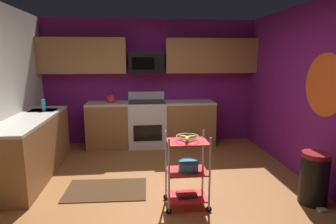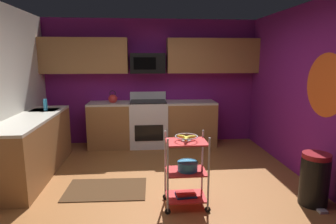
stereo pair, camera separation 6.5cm
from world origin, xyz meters
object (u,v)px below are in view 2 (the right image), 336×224
rolling_cart (186,171)px  fruit_bowl (186,137)px  oven_range (149,123)px  kettle (113,99)px  microwave (148,63)px  mixing_bowl_large (188,166)px  book_stack (186,194)px  trash_can (314,179)px  dish_soap_bottle (45,105)px

rolling_cart → fruit_bowl: rolling_cart is taller
oven_range → kettle: size_ratio=4.17×
microwave → mixing_bowl_large: (0.42, -2.67, -1.18)m
oven_range → microwave: size_ratio=1.57×
fruit_bowl → oven_range: bearing=98.8°
book_stack → trash_can: 1.60m
oven_range → microwave: (-0.00, 0.10, 1.22)m
dish_soap_bottle → book_stack: bearing=-38.6°
oven_range → mixing_bowl_large: oven_range is taller
oven_range → microwave: microwave is taller
book_stack → dish_soap_bottle: 2.90m
rolling_cart → microwave: bearing=98.5°
oven_range → microwave: bearing=90.3°
dish_soap_bottle → kettle: bearing=38.6°
oven_range → trash_can: oven_range is taller
kettle → dish_soap_bottle: bearing=-141.4°
rolling_cart → book_stack: 0.30m
rolling_cart → book_stack: size_ratio=3.57×
mixing_bowl_large → trash_can: (1.57, -0.10, -0.19)m
oven_range → fruit_bowl: size_ratio=4.04×
microwave → trash_can: microwave is taller
fruit_bowl → book_stack: fruit_bowl is taller
oven_range → rolling_cart: size_ratio=1.20×
rolling_cart → dish_soap_bottle: 2.82m
kettle → microwave: bearing=8.6°
microwave → rolling_cart: (0.40, -2.67, -1.25)m
mixing_bowl_large → kettle: bearing=113.8°
dish_soap_bottle → trash_can: dish_soap_bottle is taller
book_stack → dish_soap_bottle: size_ratio=1.28×
trash_can → book_stack: bearing=176.5°
fruit_bowl → dish_soap_bottle: size_ratio=1.36×
microwave → kettle: microwave is taller
mixing_bowl_large → kettle: size_ratio=0.95×
mixing_bowl_large → book_stack: (-0.02, -0.00, -0.37)m
fruit_bowl → rolling_cart: bearing=-45.0°
mixing_bowl_large → fruit_bowl: bearing=180.0°
dish_soap_bottle → trash_can: 4.23m
mixing_bowl_large → book_stack: mixing_bowl_large is taller
fruit_bowl → mixing_bowl_large: (0.02, 0.00, -0.36)m
kettle → trash_can: bearing=-44.5°
kettle → dish_soap_bottle: size_ratio=1.32×
book_stack → kettle: 2.92m
fruit_bowl → dish_soap_bottle: 2.77m
microwave → mixing_bowl_large: bearing=-81.1°
dish_soap_bottle → rolling_cart: bearing=-38.6°
mixing_bowl_large → kettle: (-1.13, 2.56, 0.48)m
oven_range → trash_can: (1.99, -2.66, -0.15)m
rolling_cart → trash_can: bearing=-3.5°
mixing_bowl_large → book_stack: size_ratio=0.98×
oven_range → dish_soap_bottle: 2.03m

